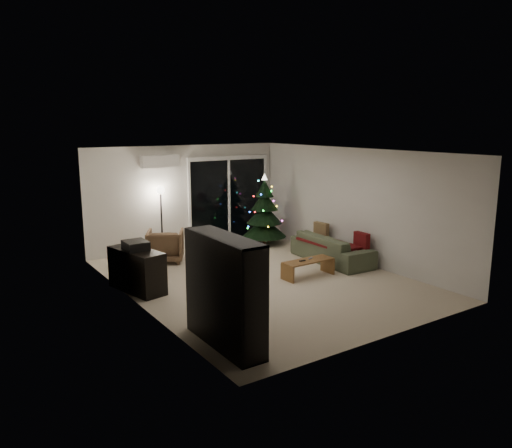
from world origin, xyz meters
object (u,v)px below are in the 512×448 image
(armchair, at_px, (165,246))
(coffee_table, at_px, (308,268))
(media_cabinet, at_px, (137,270))
(bookshelf, at_px, (212,294))
(christmas_tree, at_px, (264,209))
(sofa, at_px, (332,248))

(armchair, xyz_separation_m, coffee_table, (1.91, -2.64, -0.18))
(media_cabinet, distance_m, armchair, 1.98)
(bookshelf, xyz_separation_m, christmas_tree, (3.98, 4.53, 0.12))
(sofa, xyz_separation_m, coffee_table, (-1.16, -0.59, -0.13))
(christmas_tree, bearing_deg, coffee_table, -106.98)
(sofa, bearing_deg, bookshelf, 122.18)
(sofa, distance_m, christmas_tree, 2.27)
(sofa, bearing_deg, media_cabinet, 86.78)
(armchair, xyz_separation_m, sofa, (3.07, -2.05, -0.06))
(bookshelf, bearing_deg, media_cabinet, 93.36)
(coffee_table, distance_m, christmas_tree, 2.97)
(bookshelf, height_order, armchair, bookshelf)
(media_cabinet, height_order, christmas_tree, christmas_tree)
(bookshelf, bearing_deg, armchair, 77.75)
(sofa, bearing_deg, coffee_table, 120.35)
(coffee_table, bearing_deg, christmas_tree, 71.42)
(sofa, xyz_separation_m, christmas_tree, (-0.32, 2.17, 0.59))
(sofa, bearing_deg, armchair, 59.66)
(media_cabinet, distance_m, christmas_tree, 4.35)
(bookshelf, relative_size, armchair, 1.97)
(armchair, bearing_deg, coffee_table, 154.97)
(coffee_table, bearing_deg, armchair, 124.27)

